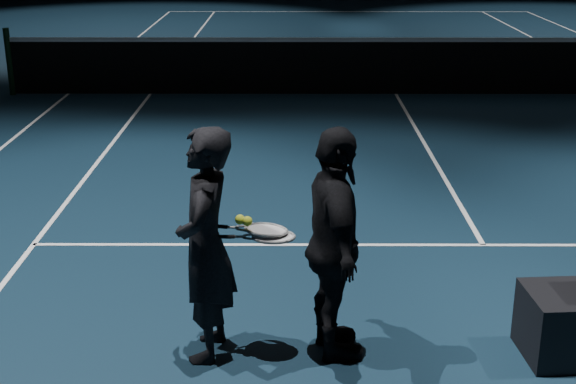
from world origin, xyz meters
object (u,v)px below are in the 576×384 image
object	(u,v)px
player_b	(334,245)
racket_upper	(266,230)
player_a	(205,245)
racket_lower	(274,237)
tennis_balls	(244,218)

from	to	relation	value
player_b	racket_upper	size ratio (longest dim) A/B	2.36
player_a	racket_upper	size ratio (longest dim) A/B	2.36
player_a	player_b	xyz separation A→B (m)	(0.85, 0.00, 0.00)
racket_lower	player_a	bearing A→B (deg)	-180.00
player_a	tennis_balls	bearing A→B (deg)	96.50
player_b	tennis_balls	size ratio (longest dim) A/B	13.36
player_a	tennis_balls	size ratio (longest dim) A/B	13.36
player_b	racket_lower	size ratio (longest dim) A/B	2.36
player_a	racket_lower	distance (m)	0.45
racket_lower	tennis_balls	world-z (taller)	tennis_balls
player_a	racket_lower	bearing A→B (deg)	95.37
player_b	racket_lower	distance (m)	0.40
player_a	racket_lower	xyz separation A→B (m)	(0.45, 0.00, 0.06)
player_a	tennis_balls	distance (m)	0.32
player_b	racket_upper	distance (m)	0.46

